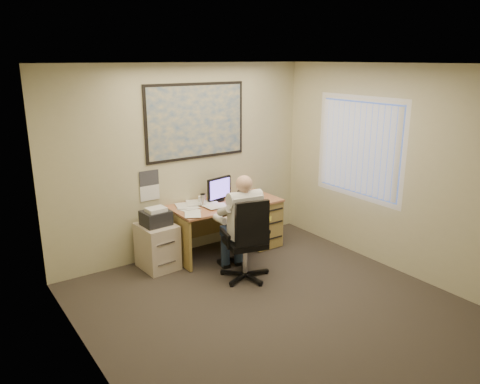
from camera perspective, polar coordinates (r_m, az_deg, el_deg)
room_shell at (r=4.86m, az=5.78°, el=-0.88°), size 4.00×4.50×2.70m
desk at (r=7.02m, az=0.40°, el=-3.21°), size 1.60×0.97×1.09m
world_map at (r=6.66m, az=-5.37°, el=8.58°), size 1.56×0.03×1.06m
wall_calendar at (r=6.50m, az=-10.98°, el=0.78°), size 0.28×0.01×0.42m
window_blinds at (r=6.73m, az=14.29°, el=5.20°), size 0.06×1.40×1.30m
filing_cabinet at (r=6.43m, az=-10.07°, el=-6.05°), size 0.47×0.56×0.86m
office_chair at (r=6.04m, az=0.99°, el=-7.74°), size 0.80×0.80×1.11m
person at (r=5.96m, az=0.45°, el=-4.35°), size 0.67×0.87×1.36m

